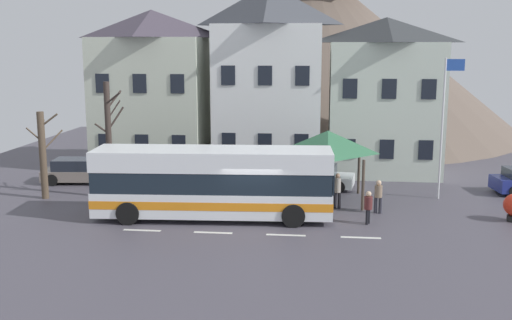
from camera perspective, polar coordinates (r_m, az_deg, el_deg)
The scene contains 17 objects.
ground_plane at distance 26.08m, azimuth -0.26°, elevation -6.12°, with size 40.00×60.00×0.07m.
townhouse_00 at distance 38.16m, azimuth -9.71°, elevation 6.57°, with size 6.65×5.69×9.74m.
townhouse_01 at distance 36.78m, azimuth 1.27°, elevation 7.68°, with size 6.28×5.63×11.16m.
townhouse_02 at distance 36.61m, azimuth 12.07°, elevation 5.90°, with size 6.41×5.07×9.21m.
hilltop_castle at distance 55.20m, azimuth 5.26°, elevation 10.98°, with size 36.64×36.64×21.49m.
transit_bus at distance 26.57m, azimuth -4.08°, elevation -2.25°, with size 10.59×3.13×3.12m.
bus_shelter at distance 29.49m, azimuth 6.83°, elevation 1.69°, with size 3.60×3.60×3.51m.
parked_car_00 at distance 32.54m, azimuth 5.73°, elevation -1.58°, with size 4.11×2.32×1.27m.
parked_car_01 at distance 35.10m, azimuth -16.44°, elevation -1.01°, with size 4.21×2.21×1.35m.
parked_car_03 at distance 33.39m, azimuth -9.25°, elevation -1.29°, with size 4.46×2.31×1.34m.
pedestrian_00 at distance 28.48m, azimuth 7.74°, elevation -2.74°, with size 0.35×0.32×1.70m.
pedestrian_01 at distance 26.21m, azimuth 10.62°, elevation -4.17°, with size 0.35×0.35×1.45m.
pedestrian_02 at distance 27.99m, azimuth 11.54°, elevation -3.24°, with size 0.37×0.35×1.55m.
public_bench at distance 31.63m, azimuth 5.43°, elevation -2.20°, with size 1.79×0.48×0.87m.
flagpole at distance 30.94m, azimuth 17.44°, elevation 3.80°, with size 0.95×0.10×7.01m.
bare_tree_01 at distance 30.80m, azimuth -13.78°, elevation 2.06°, with size 1.59×1.61×5.84m.
bare_tree_02 at distance 31.67m, azimuth -19.58°, elevation 0.52°, with size 1.54×1.27×4.38m.
Camera 1 is at (2.82, -24.80, 7.51)m, focal length 42.12 mm.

